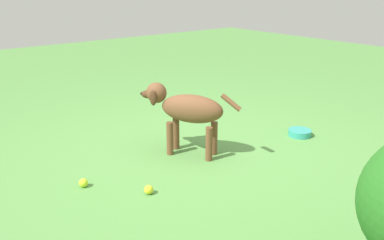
% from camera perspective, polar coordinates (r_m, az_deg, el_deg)
% --- Properties ---
extents(ground, '(14.00, 14.00, 0.00)m').
position_cam_1_polar(ground, '(3.49, 1.52, -5.35)').
color(ground, '#548C42').
extents(dog, '(0.51, 0.80, 0.61)m').
position_cam_1_polar(dog, '(3.44, -0.82, 1.50)').
color(dog, brown).
rests_on(dog, ground).
extents(tennis_ball_0, '(0.07, 0.07, 0.07)m').
position_cam_1_polar(tennis_ball_0, '(2.94, -6.05, -9.62)').
color(tennis_ball_0, yellow).
rests_on(tennis_ball_0, ground).
extents(tennis_ball_1, '(0.07, 0.07, 0.07)m').
position_cam_1_polar(tennis_ball_1, '(3.12, -14.87, -8.45)').
color(tennis_ball_1, '#C2E52B').
rests_on(tennis_ball_1, ground).
extents(water_bowl, '(0.22, 0.22, 0.06)m').
position_cam_1_polar(water_bowl, '(4.10, 14.76, -1.73)').
color(water_bowl, teal).
rests_on(water_bowl, ground).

